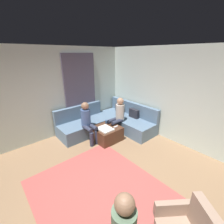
% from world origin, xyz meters
% --- Properties ---
extents(ground_plane, '(6.00, 6.00, 0.10)m').
position_xyz_m(ground_plane, '(0.00, 0.00, -0.05)').
color(ground_plane, '#8C6B4C').
extents(wall_back, '(6.00, 0.12, 2.70)m').
position_xyz_m(wall_back, '(0.00, 2.94, 1.35)').
color(wall_back, silver).
rests_on(wall_back, ground_plane).
extents(wall_left, '(0.12, 6.00, 2.70)m').
position_xyz_m(wall_left, '(-2.94, 0.00, 1.35)').
color(wall_left, silver).
rests_on(wall_left, ground_plane).
extents(curtain_panel, '(0.06, 1.10, 2.50)m').
position_xyz_m(curtain_panel, '(-2.84, 1.30, 1.25)').
color(curtain_panel, '#595166').
rests_on(curtain_panel, ground_plane).
extents(area_rug, '(2.60, 2.20, 0.01)m').
position_xyz_m(area_rug, '(-0.20, 0.10, 0.01)').
color(area_rug, '#AD4C47').
rests_on(area_rug, ground_plane).
extents(sectional_couch, '(2.10, 2.55, 0.87)m').
position_xyz_m(sectional_couch, '(-2.08, 1.88, 0.28)').
color(sectional_couch, slate).
rests_on(sectional_couch, ground_plane).
extents(ottoman, '(0.76, 0.76, 0.42)m').
position_xyz_m(ottoman, '(-1.63, 1.40, 0.21)').
color(ottoman, '#4C2D1E').
rests_on(ottoman, ground_plane).
extents(folded_blanket, '(0.44, 0.36, 0.04)m').
position_xyz_m(folded_blanket, '(-1.53, 1.28, 0.44)').
color(folded_blanket, white).
rests_on(folded_blanket, ottoman).
extents(coffee_mug, '(0.08, 0.08, 0.10)m').
position_xyz_m(coffee_mug, '(-1.85, 1.58, 0.47)').
color(coffee_mug, '#334C72').
rests_on(coffee_mug, ottoman).
extents(game_remote, '(0.05, 0.15, 0.02)m').
position_xyz_m(game_remote, '(-1.45, 1.62, 0.43)').
color(game_remote, white).
rests_on(game_remote, ottoman).
extents(person_on_couch_back, '(0.30, 0.60, 1.20)m').
position_xyz_m(person_on_couch_back, '(-1.70, 1.93, 0.66)').
color(person_on_couch_back, '#2D3347').
rests_on(person_on_couch_back, ground_plane).
extents(person_on_couch_side, '(0.60, 0.30, 1.20)m').
position_xyz_m(person_on_couch_side, '(-1.93, 0.96, 0.66)').
color(person_on_couch_side, '#2D3347').
rests_on(person_on_couch_side, ground_plane).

